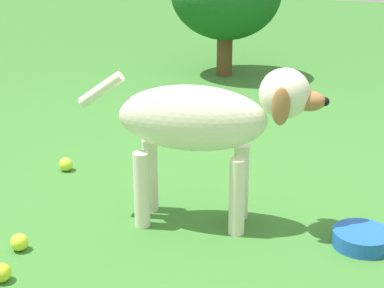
{
  "coord_description": "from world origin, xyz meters",
  "views": [
    {
      "loc": [
        -0.85,
        2.31,
        1.17
      ],
      "look_at": [
        0.01,
        0.21,
        0.33
      ],
      "focal_mm": 58.47,
      "sensor_mm": 36.0,
      "label": 1
    }
  ],
  "objects_px": {
    "tennis_ball_2": "(226,134)",
    "water_bowl": "(362,238)",
    "tennis_ball_0": "(1,273)",
    "tennis_ball_1": "(66,164)",
    "dog": "(206,122)",
    "tennis_ball_3": "(19,242)"
  },
  "relations": [
    {
      "from": "tennis_ball_0",
      "to": "tennis_ball_1",
      "type": "distance_m",
      "value": 0.97
    },
    {
      "from": "dog",
      "to": "tennis_ball_1",
      "type": "distance_m",
      "value": 0.94
    },
    {
      "from": "tennis_ball_2",
      "to": "tennis_ball_3",
      "type": "bearing_deg",
      "value": 78.2
    },
    {
      "from": "tennis_ball_2",
      "to": "water_bowl",
      "type": "distance_m",
      "value": 1.26
    },
    {
      "from": "dog",
      "to": "tennis_ball_3",
      "type": "relative_size",
      "value": 14.27
    },
    {
      "from": "dog",
      "to": "tennis_ball_2",
      "type": "distance_m",
      "value": 1.08
    },
    {
      "from": "tennis_ball_2",
      "to": "water_bowl",
      "type": "xyz_separation_m",
      "value": [
        -0.86,
        0.92,
        -0.0
      ]
    },
    {
      "from": "tennis_ball_1",
      "to": "water_bowl",
      "type": "height_order",
      "value": "tennis_ball_1"
    },
    {
      "from": "tennis_ball_0",
      "to": "water_bowl",
      "type": "height_order",
      "value": "tennis_ball_0"
    },
    {
      "from": "tennis_ball_1",
      "to": "tennis_ball_3",
      "type": "relative_size",
      "value": 1.0
    },
    {
      "from": "tennis_ball_2",
      "to": "water_bowl",
      "type": "relative_size",
      "value": 0.3
    },
    {
      "from": "tennis_ball_0",
      "to": "tennis_ball_2",
      "type": "xyz_separation_m",
      "value": [
        -0.23,
        -1.63,
        0.0
      ]
    },
    {
      "from": "tennis_ball_2",
      "to": "water_bowl",
      "type": "bearing_deg",
      "value": 133.14
    },
    {
      "from": "tennis_ball_2",
      "to": "water_bowl",
      "type": "height_order",
      "value": "tennis_ball_2"
    },
    {
      "from": "water_bowl",
      "to": "tennis_ball_0",
      "type": "bearing_deg",
      "value": 33.06
    },
    {
      "from": "dog",
      "to": "tennis_ball_3",
      "type": "bearing_deg",
      "value": -151.93
    },
    {
      "from": "tennis_ball_3",
      "to": "water_bowl",
      "type": "xyz_separation_m",
      "value": [
        -1.17,
        -0.52,
        -0.0
      ]
    },
    {
      "from": "dog",
      "to": "tennis_ball_1",
      "type": "bearing_deg",
      "value": 151.07
    },
    {
      "from": "tennis_ball_3",
      "to": "water_bowl",
      "type": "height_order",
      "value": "tennis_ball_3"
    },
    {
      "from": "tennis_ball_0",
      "to": "water_bowl",
      "type": "relative_size",
      "value": 0.3
    },
    {
      "from": "tennis_ball_1",
      "to": "tennis_ball_2",
      "type": "relative_size",
      "value": 1.0
    },
    {
      "from": "tennis_ball_1",
      "to": "water_bowl",
      "type": "distance_m",
      "value": 1.45
    }
  ]
}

